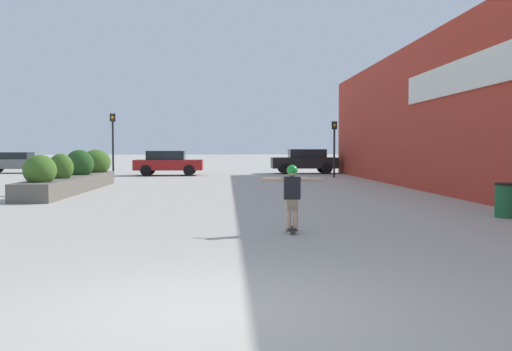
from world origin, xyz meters
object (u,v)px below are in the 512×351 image
at_px(skateboard, 292,229).
at_px(car_leftmost, 305,161).
at_px(car_rightmost, 14,162).
at_px(traffic_light_left, 113,134).
at_px(car_center_left, 168,162).
at_px(car_center_right, 485,161).
at_px(traffic_light_right, 334,139).
at_px(skateboarder, 292,190).
at_px(trash_bin, 506,200).

bearing_deg(skateboard, car_leftmost, 83.45).
bearing_deg(car_rightmost, traffic_light_left, 49.80).
bearing_deg(car_center_left, car_rightmost, -109.68).
bearing_deg(car_center_right, traffic_light_right, 107.49).
relative_size(car_rightmost, traffic_light_right, 1.41).
xyz_separation_m(car_center_right, car_rightmost, (-30.73, 3.61, -0.09)).
xyz_separation_m(car_leftmost, car_center_left, (-8.79, -2.24, -0.05)).
height_order(skateboarder, car_leftmost, car_leftmost).
bearing_deg(skateboard, car_center_right, 59.99).
bearing_deg(trash_bin, car_rightmost, 129.10).
xyz_separation_m(skateboard, trash_bin, (5.41, 2.18, 0.35)).
height_order(trash_bin, traffic_light_left, traffic_light_left).
bearing_deg(skateboarder, traffic_light_right, 78.92).
distance_m(trash_bin, traffic_light_right, 19.06).
height_order(car_center_right, traffic_light_left, traffic_light_left).
bearing_deg(car_leftmost, car_rightmost, 85.36).
bearing_deg(car_center_right, skateboarder, 148.14).
bearing_deg(car_rightmost, skateboard, 29.08).
distance_m(skateboarder, car_rightmost, 32.04).
xyz_separation_m(skateboarder, car_leftmost, (3.90, 26.42, 0.01)).
xyz_separation_m(skateboarder, traffic_light_left, (-7.67, 21.33, 1.61)).
relative_size(car_center_right, traffic_light_left, 1.21).
bearing_deg(trash_bin, skateboarder, -158.09).
bearing_deg(skateboarder, traffic_light_left, 111.65).
distance_m(car_rightmost, traffic_light_left, 10.48).
height_order(car_leftmost, car_center_left, car_leftmost).
distance_m(skateboard, trash_bin, 5.85).
bearing_deg(traffic_light_right, car_rightmost, 161.44).
distance_m(car_center_right, traffic_light_left, 23.09).
height_order(car_center_left, car_rightmost, car_center_left).
height_order(trash_bin, car_leftmost, car_leftmost).
bearing_deg(car_leftmost, car_center_left, 104.30).
height_order(car_rightmost, traffic_light_right, traffic_light_right).
bearing_deg(car_center_left, traffic_light_right, 72.69).
xyz_separation_m(trash_bin, car_center_right, (9.74, 22.21, 0.41)).
xyz_separation_m(skateboard, car_center_right, (15.16, 24.39, 0.76)).
height_order(skateboarder, traffic_light_right, traffic_light_right).
relative_size(car_rightmost, traffic_light_left, 1.24).
relative_size(trash_bin, traffic_light_right, 0.26).
relative_size(car_leftmost, car_rightmost, 0.96).
xyz_separation_m(car_rightmost, traffic_light_right, (20.43, -6.86, 1.46)).
bearing_deg(traffic_light_right, car_leftmost, 100.22).
distance_m(car_center_left, traffic_light_right, 10.30).
relative_size(skateboard, skateboarder, 0.54).
relative_size(car_center_left, car_center_right, 0.95).
height_order(trash_bin, car_center_right, car_center_right).
relative_size(skateboard, car_leftmost, 0.16).
height_order(car_center_left, traffic_light_left, traffic_light_left).
relative_size(car_center_right, car_rightmost, 0.97).
height_order(car_leftmost, car_rightmost, car_leftmost).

